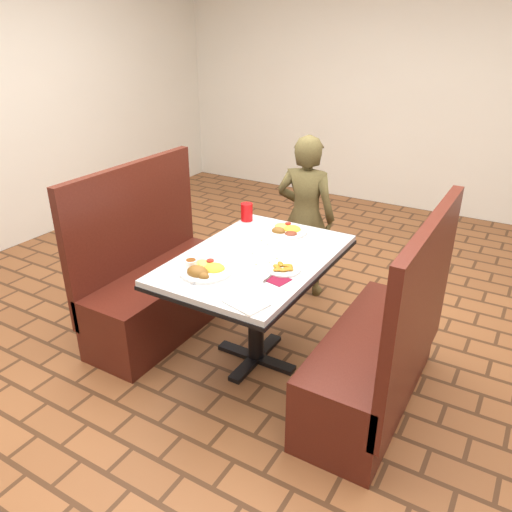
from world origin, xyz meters
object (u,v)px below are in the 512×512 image
object	(u,v)px
dining_table	(256,270)
red_tumbler	(247,212)
booth_bench_right	(380,356)
diner_person	(305,217)
plantain_plate	(284,269)
far_dinner_plate	(286,229)
near_dinner_plate	(204,268)
booth_bench_left	(158,286)

from	to	relation	value
dining_table	red_tumbler	size ratio (longest dim) A/B	9.79
booth_bench_right	diner_person	xyz separation A→B (m)	(-0.95, 1.01, 0.31)
red_tumbler	plantain_plate	bearing A→B (deg)	-43.75
far_dinner_plate	diner_person	bearing A→B (deg)	103.13
near_dinner_plate	plantain_plate	bearing A→B (deg)	34.01
red_tumbler	booth_bench_left	bearing A→B (deg)	-133.01
red_tumbler	booth_bench_right	bearing A→B (deg)	-22.34
diner_person	booth_bench_left	bearing A→B (deg)	50.24
booth_bench_right	plantain_plate	world-z (taller)	booth_bench_right
booth_bench_left	diner_person	distance (m)	1.24
dining_table	red_tumbler	world-z (taller)	red_tumbler
plantain_plate	red_tumbler	size ratio (longest dim) A/B	1.53
near_dinner_plate	dining_table	bearing A→B (deg)	68.06
dining_table	plantain_plate	bearing A→B (deg)	-20.67
booth_bench_left	near_dinner_plate	bearing A→B (deg)	-26.66
dining_table	booth_bench_right	xyz separation A→B (m)	(0.80, 0.00, -0.32)
booth_bench_left	red_tumbler	distance (m)	0.81
dining_table	red_tumbler	xyz separation A→B (m)	(-0.36, 0.47, 0.16)
near_dinner_plate	red_tumbler	world-z (taller)	red_tumbler
dining_table	diner_person	size ratio (longest dim) A/B	0.95
booth_bench_left	diner_person	xyz separation A→B (m)	(0.64, 1.01, 0.31)
diner_person	red_tumbler	size ratio (longest dim) A/B	10.31
near_dinner_plate	far_dinner_plate	distance (m)	0.76
red_tumbler	dining_table	bearing A→B (deg)	-53.13
plantain_plate	red_tumbler	xyz separation A→B (m)	(-0.59, 0.56, 0.05)
dining_table	booth_bench_right	distance (m)	0.86
dining_table	booth_bench_right	bearing A→B (deg)	0.00
diner_person	near_dinner_plate	xyz separation A→B (m)	(0.02, -1.35, 0.14)
booth_bench_left	red_tumbler	world-z (taller)	booth_bench_left
diner_person	booth_bench_right	bearing A→B (deg)	125.97
booth_bench_right	near_dinner_plate	xyz separation A→B (m)	(-0.93, -0.33, 0.45)
dining_table	plantain_plate	xyz separation A→B (m)	(0.23, -0.09, 0.11)
far_dinner_plate	dining_table	bearing A→B (deg)	-87.80
red_tumbler	far_dinner_plate	bearing A→B (deg)	-9.16
booth_bench_right	red_tumbler	distance (m)	1.34
diner_person	red_tumbler	xyz separation A→B (m)	(-0.20, -0.54, 0.17)
dining_table	far_dinner_plate	size ratio (longest dim) A/B	4.41
diner_person	far_dinner_plate	distance (m)	0.62
far_dinner_plate	red_tumbler	xyz separation A→B (m)	(-0.34, 0.05, 0.04)
booth_bench_left	plantain_plate	world-z (taller)	booth_bench_left
dining_table	plantain_plate	size ratio (longest dim) A/B	6.39
near_dinner_plate	far_dinner_plate	bearing A→B (deg)	81.08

